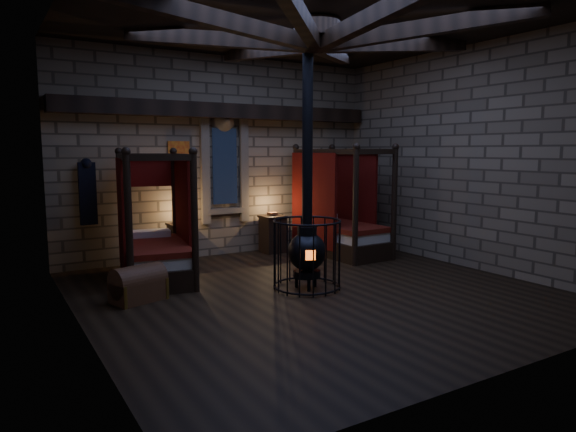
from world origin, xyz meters
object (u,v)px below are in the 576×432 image
bed_left (155,248)px  trunk_left (138,285)px  trunk_right (362,248)px  bed_right (339,228)px  stove (307,249)px

bed_left → trunk_left: (-0.62, -1.18, -0.29)m
trunk_right → bed_right: bearing=110.2°
bed_left → trunk_left: size_ratio=2.61×
trunk_left → stove: stove is taller
bed_left → trunk_left: bearing=-107.7°
bed_left → trunk_left: 1.37m
bed_left → bed_right: bed_right is taller
bed_left → trunk_right: bed_left is taller
trunk_right → trunk_left: bearing=-156.6°
bed_left → stove: stove is taller
trunk_left → trunk_right: 4.81m
bed_left → trunk_left: bed_left is taller
trunk_right → stove: stove is taller
trunk_left → trunk_right: trunk_left is taller
trunk_left → trunk_right: bearing=-9.5°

